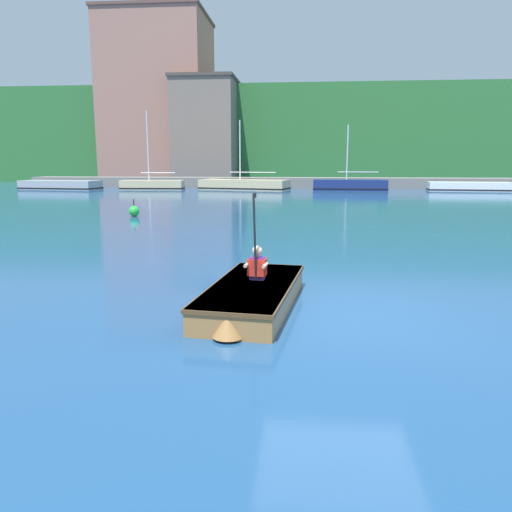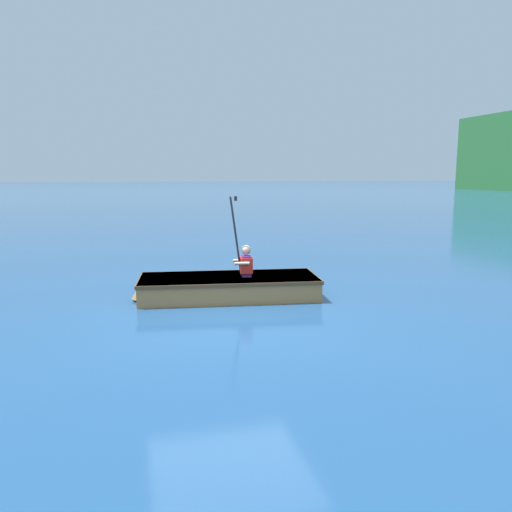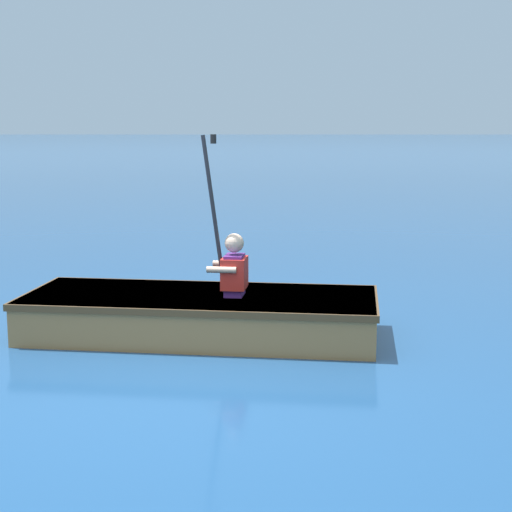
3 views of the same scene
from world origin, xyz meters
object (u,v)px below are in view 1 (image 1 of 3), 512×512
Objects in this scene: moored_boat_dock_east_end at (152,185)px; person_paddler at (257,264)px; moored_boat_dock_west_inner at (60,185)px; rowboat_foreground at (252,295)px; moored_boat_dock_east_inner at (469,187)px; channel_buoy at (134,211)px; moored_boat_dock_center_far at (350,185)px; moored_boat_dock_west_end at (244,185)px.

person_paddler is (11.64, -32.39, 0.27)m from moored_boat_dock_east_end.
moored_boat_dock_west_inner is at bearing -176.79° from moored_boat_dock_east_end.
moored_boat_dock_west_inner is at bearing 120.79° from rowboat_foreground.
channel_buoy reaches higher than moored_boat_dock_east_inner.
moored_boat_dock_west_inner is 2.02× the size of rowboat_foreground.
person_paddler is 1.97× the size of channel_buoy.
moored_boat_dock_center_far is 9.16m from moored_boat_dock_east_inner.
moored_boat_dock_west_end is 33.60m from rowboat_foreground.
moored_boat_dock_center_far is 22.97m from channel_buoy.
rowboat_foreground is (4.06, -33.35, -0.17)m from moored_boat_dock_west_end.
moored_boat_dock_west_inner is 37.33m from person_paddler.
moored_boat_dock_east_inner is 28.36m from channel_buoy.
moored_boat_dock_center_far reaches higher than channel_buoy.
channel_buoy is at bearing -118.03° from moored_boat_dock_center_far.
moored_boat_dock_center_far is 33.42m from rowboat_foreground.
moored_boat_dock_west_inner reaches higher than rowboat_foreground.
person_paddler is (-13.60, -32.65, 0.33)m from moored_boat_dock_east_inner.
channel_buoy is at bearing -96.29° from moored_boat_dock_west_end.
moored_boat_dock_east_inner is 8.77× the size of channel_buoy.
channel_buoy is at bearing 116.96° from person_paddler.
moored_boat_dock_east_end is 20.57m from channel_buoy.
moored_boat_dock_west_end is at bearing 83.71° from channel_buoy.
moored_boat_dock_east_end is (-16.07, -0.39, -0.03)m from moored_boat_dock_center_far.
moored_boat_dock_west_inner is 9.43× the size of channel_buoy.
moored_boat_dock_west_inner is 7.67m from moored_boat_dock_east_end.
moored_boat_dock_west_end is 20.63m from channel_buoy.
person_paddler reaches higher than channel_buoy.
moored_boat_dock_west_end is at bearing 178.47° from moored_boat_dock_center_far.
moored_boat_dock_west_inner is at bearing 123.61° from channel_buoy.
moored_boat_dock_center_far reaches higher than moored_boat_dock_west_inner.
moored_boat_dock_center_far reaches higher than moored_boat_dock_east_inner.
moored_boat_dock_west_end is at bearing 4.71° from moored_boat_dock_east_end.
moored_boat_dock_west_end is 7.56m from moored_boat_dock_east_end.
moored_boat_dock_east_inner reaches higher than rowboat_foreground.
moored_boat_dock_east_end is at bearing 109.51° from rowboat_foreground.
moored_boat_dock_west_end is 5.38× the size of person_paddler.
moored_boat_dock_west_end is at bearing 96.94° from rowboat_foreground.
moored_boat_dock_west_inner is 1.08× the size of moored_boat_dock_east_end.
person_paddler reaches higher than moored_boat_dock_west_inner.
moored_boat_dock_east_end is at bearing 109.76° from person_paddler.
moored_boat_dock_east_inner is at bearing 67.39° from person_paddler.
channel_buoy is (-6.36, 12.50, -0.42)m from person_paddler.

